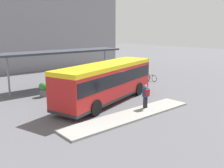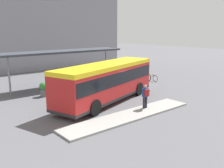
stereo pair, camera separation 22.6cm
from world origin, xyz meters
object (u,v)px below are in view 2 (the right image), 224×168
Objects in this scene: city_bus at (107,80)px; potted_planter_near_shelter at (44,89)px; bicycle_blue at (145,77)px; bicycle_red at (140,77)px; bicycle_black at (138,75)px; bicycle_orange at (152,78)px; pedestrian_waiting at (146,95)px.

city_bus is 5.63m from potted_planter_near_shelter.
bicycle_blue is at bearing 7.00° from city_bus.
bicycle_red is (8.32, 4.52, -1.39)m from city_bus.
potted_planter_near_shelter reaches higher than bicycle_black.
bicycle_orange is 0.99× the size of bicycle_black.
bicycle_black is (-0.02, 2.12, 0.00)m from bicycle_orange.
bicycle_black is (7.93, 8.45, -0.70)m from pedestrian_waiting.
city_bus is at bearing -56.74° from potted_planter_near_shelter.
bicycle_orange is 0.99× the size of bicycle_blue.
city_bus is 9.57m from bicycle_red.
city_bus is at bearing 127.25° from bicycle_black.
pedestrian_waiting is at bearing -93.22° from city_bus.
pedestrian_waiting reaches higher than bicycle_black.
bicycle_black is (8.73, 5.22, -1.37)m from city_bus.
potted_planter_near_shelter reaches higher than bicycle_red.
bicycle_black is at bearing 2.93° from potted_planter_near_shelter.
city_bus is 6.49× the size of bicycle_red.
bicycle_red is at bearing -26.46° from pedestrian_waiting.
bicycle_black is at bearing 142.69° from bicycle_red.
bicycle_orange is 1.47m from bicycle_red.
bicycle_orange is 11.89m from potted_planter_near_shelter.
bicycle_orange is at bearing 2.35° from city_bus.
bicycle_orange is 0.75m from bicycle_blue.
pedestrian_waiting is 11.61m from bicycle_black.
city_bus is 8.49× the size of potted_planter_near_shelter.
bicycle_orange is at bearing -172.98° from bicycle_black.
pedestrian_waiting is 10.82m from bicycle_red.
potted_planter_near_shelter is (-3.83, 7.85, -0.42)m from pedestrian_waiting.
bicycle_orange is at bearing -151.22° from bicycle_blue.
city_bus is 3.39m from pedestrian_waiting.
bicycle_red is at bearing 21.39° from bicycle_blue.
bicycle_blue reaches higher than bicycle_red.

